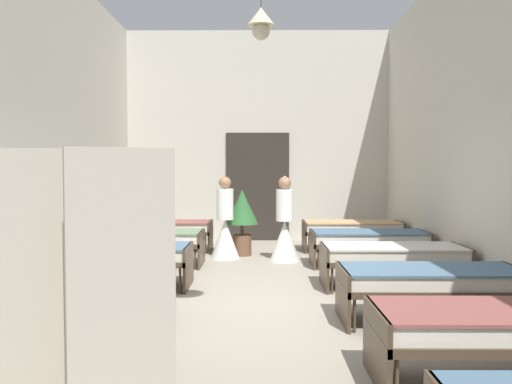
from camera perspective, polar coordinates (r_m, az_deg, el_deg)
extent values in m
cube|color=#9E9384|center=(6.56, -0.02, -12.17)|extent=(6.40, 11.68, 0.10)
cube|color=beige|center=(12.00, 0.18, 5.99)|extent=(6.20, 0.20, 4.66)
cube|color=beige|center=(7.07, -25.40, 8.10)|extent=(0.20, 11.08, 4.66)
cube|color=beige|center=(7.03, 25.51, 8.13)|extent=(0.20, 11.08, 4.66)
cube|color=#2D2823|center=(11.86, 0.18, 0.57)|extent=(1.40, 0.06, 2.40)
cone|color=beige|center=(8.60, 0.54, 18.28)|extent=(0.44, 0.44, 0.28)
sphere|color=beige|center=(8.54, 0.54, 16.86)|extent=(0.28, 0.28, 0.28)
cylinder|color=#473828|center=(3.98, -15.43, -18.89)|extent=(0.03, 0.03, 0.34)
cylinder|color=#473828|center=(4.63, -12.91, -15.72)|extent=(0.03, 0.03, 0.34)
cube|color=#473828|center=(4.53, -25.12, -13.62)|extent=(1.90, 0.84, 0.07)
cube|color=#473828|center=(4.25, -13.27, -15.76)|extent=(0.04, 0.84, 0.57)
cube|color=silver|center=(4.50, -25.15, -12.34)|extent=(1.82, 0.78, 0.14)
cube|color=tan|center=(4.48, -25.17, -11.33)|extent=(1.86, 0.82, 0.02)
cylinder|color=#473828|center=(3.96, 14.82, -19.02)|extent=(0.03, 0.03, 0.34)
cylinder|color=#473828|center=(4.61, 12.51, -15.80)|extent=(0.03, 0.03, 0.34)
cube|color=#473828|center=(4.49, 24.80, -13.76)|extent=(1.90, 0.84, 0.07)
cube|color=#473828|center=(4.23, 12.77, -15.85)|extent=(0.04, 0.84, 0.57)
cube|color=silver|center=(4.46, 24.82, -12.47)|extent=(1.82, 0.78, 0.14)
cube|color=#8C4C47|center=(4.44, 24.84, -11.44)|extent=(1.86, 0.82, 0.02)
cylinder|color=#473828|center=(6.67, -24.53, -10.20)|extent=(0.03, 0.03, 0.34)
cylinder|color=#473828|center=(5.47, -10.70, -12.83)|extent=(0.03, 0.03, 0.34)
cylinder|color=#473828|center=(6.16, -9.39, -11.07)|extent=(0.03, 0.03, 0.34)
cube|color=#473828|center=(5.98, -18.36, -9.56)|extent=(1.90, 0.84, 0.07)
cube|color=#473828|center=(5.77, -9.42, -10.80)|extent=(0.04, 0.84, 0.57)
cube|color=silver|center=(5.96, -18.38, -8.58)|extent=(1.82, 0.78, 0.14)
cube|color=#9E9E93|center=(5.94, -18.39, -7.80)|extent=(1.86, 0.82, 0.02)
cylinder|color=#473828|center=(5.45, 10.50, -12.88)|extent=(0.03, 0.03, 0.34)
cylinder|color=#473828|center=(6.14, 9.30, -11.11)|extent=(0.03, 0.03, 0.34)
cylinder|color=#473828|center=(6.63, 24.58, -10.28)|extent=(0.03, 0.03, 0.34)
cube|color=#473828|center=(5.95, 18.29, -9.62)|extent=(1.90, 0.84, 0.07)
cube|color=#473828|center=(5.76, 9.27, -10.84)|extent=(0.04, 0.84, 0.57)
cube|color=silver|center=(5.93, 18.30, -8.63)|extent=(1.82, 0.78, 0.14)
cube|color=slate|center=(5.91, 18.31, -7.85)|extent=(1.86, 0.82, 0.02)
cylinder|color=#473828|center=(7.47, -21.61, -8.79)|extent=(0.03, 0.03, 0.34)
cylinder|color=#473828|center=(8.13, -19.69, -7.83)|extent=(0.03, 0.03, 0.34)
cylinder|color=#473828|center=(7.01, -8.13, -9.37)|extent=(0.03, 0.03, 0.34)
cylinder|color=#473828|center=(7.71, -7.33, -8.26)|extent=(0.03, 0.03, 0.34)
cube|color=#473828|center=(7.50, -14.37, -7.05)|extent=(1.90, 0.84, 0.07)
cube|color=#473828|center=(7.80, -21.04, -7.42)|extent=(0.04, 0.84, 0.57)
cube|color=#473828|center=(7.33, -7.25, -7.90)|extent=(0.04, 0.84, 0.57)
cube|color=silver|center=(7.48, -14.38, -6.26)|extent=(1.82, 0.78, 0.14)
cube|color=slate|center=(7.47, -14.38, -5.63)|extent=(1.86, 0.82, 0.02)
cylinder|color=#473828|center=(7.00, 8.16, -9.39)|extent=(0.03, 0.03, 0.34)
cylinder|color=#473828|center=(7.70, 7.43, -8.28)|extent=(0.03, 0.03, 0.34)
cylinder|color=#473828|center=(7.44, 21.73, -8.84)|extent=(0.03, 0.03, 0.34)
cylinder|color=#473828|center=(8.10, 19.86, -7.88)|extent=(0.03, 0.03, 0.34)
cube|color=#473828|center=(7.47, 14.46, -7.08)|extent=(1.90, 0.84, 0.07)
cube|color=#473828|center=(7.32, 7.31, -7.92)|extent=(0.04, 0.84, 0.57)
cube|color=#473828|center=(7.77, 21.18, -7.47)|extent=(0.04, 0.84, 0.57)
cube|color=silver|center=(7.46, 14.47, -6.29)|extent=(1.82, 0.78, 0.14)
cube|color=beige|center=(7.44, 14.48, -5.66)|extent=(1.86, 0.82, 0.02)
cylinder|color=#473828|center=(8.96, -17.72, -6.84)|extent=(0.03, 0.03, 0.34)
cylinder|color=#473828|center=(9.64, -16.38, -6.16)|extent=(0.03, 0.03, 0.34)
cylinder|color=#473828|center=(8.58, -6.52, -7.15)|extent=(0.03, 0.03, 0.34)
cylinder|color=#473828|center=(9.29, -5.98, -6.40)|extent=(0.03, 0.03, 0.34)
cube|color=#473828|center=(9.05, -11.75, -5.37)|extent=(1.90, 0.84, 0.07)
cube|color=#473828|center=(9.30, -17.39, -5.77)|extent=(0.04, 0.84, 0.57)
cube|color=#473828|center=(8.91, -5.86, -6.02)|extent=(0.04, 0.84, 0.57)
cube|color=white|center=(9.03, -11.76, -4.71)|extent=(1.82, 0.78, 0.14)
cube|color=slate|center=(9.02, -11.76, -4.19)|extent=(1.86, 0.82, 0.02)
cylinder|color=#473828|center=(8.57, 6.69, -7.16)|extent=(0.03, 0.03, 0.34)
cylinder|color=#473828|center=(9.28, 6.20, -6.41)|extent=(0.03, 0.03, 0.34)
cylinder|color=#473828|center=(8.93, 17.94, -6.88)|extent=(0.03, 0.03, 0.34)
cylinder|color=#473828|center=(9.61, 16.64, -6.19)|extent=(0.03, 0.03, 0.34)
cube|color=#473828|center=(9.03, 11.97, -5.39)|extent=(1.90, 0.84, 0.07)
cube|color=#473828|center=(8.90, 6.06, -6.03)|extent=(0.04, 0.84, 0.57)
cube|color=#473828|center=(9.27, 17.63, -5.79)|extent=(0.04, 0.84, 0.57)
cube|color=white|center=(9.01, 11.97, -4.73)|extent=(1.82, 0.78, 0.14)
cube|color=slate|center=(9.00, 11.98, -4.21)|extent=(1.86, 0.82, 0.02)
cylinder|color=#473828|center=(10.49, -14.97, -5.44)|extent=(0.03, 0.03, 0.34)
cylinder|color=#473828|center=(11.18, -13.98, -4.93)|extent=(0.03, 0.03, 0.34)
cylinder|color=#473828|center=(10.17, -5.42, -5.61)|extent=(0.03, 0.03, 0.34)
cylinder|color=#473828|center=(10.88, -5.04, -5.07)|extent=(0.03, 0.03, 0.34)
cube|color=#473828|center=(10.62, -9.92, -4.18)|extent=(1.90, 0.84, 0.07)
cube|color=#473828|center=(10.83, -14.77, -4.56)|extent=(0.04, 0.84, 0.57)
cube|color=#473828|center=(10.50, -4.90, -4.70)|extent=(0.04, 0.84, 0.57)
cube|color=white|center=(10.60, -9.92, -3.61)|extent=(1.82, 0.78, 0.14)
cube|color=#8C4C47|center=(10.60, -9.93, -3.17)|extent=(1.86, 0.82, 0.02)
cylinder|color=#473828|center=(10.16, 5.69, -5.62)|extent=(0.03, 0.03, 0.34)
cylinder|color=#473828|center=(10.87, 5.34, -5.08)|extent=(0.03, 0.03, 0.34)
cylinder|color=#473828|center=(10.46, 15.27, -5.46)|extent=(0.03, 0.03, 0.34)
cylinder|color=#473828|center=(11.15, 14.32, -4.95)|extent=(0.03, 0.03, 0.34)
cube|color=#473828|center=(10.60, 10.22, -4.19)|extent=(1.90, 0.84, 0.07)
cube|color=#473828|center=(10.49, 5.19, -4.71)|extent=(0.04, 0.84, 0.57)
cube|color=#473828|center=(10.81, 15.09, -4.58)|extent=(0.04, 0.84, 0.57)
cube|color=white|center=(10.59, 10.22, -3.62)|extent=(1.82, 0.78, 0.14)
cube|color=tan|center=(10.58, 10.23, -3.18)|extent=(1.86, 0.82, 0.02)
cone|color=white|center=(9.57, -3.33, -5.03)|extent=(0.52, 0.52, 0.70)
cylinder|color=white|center=(9.51, -3.34, -1.30)|extent=(0.30, 0.30, 0.55)
sphere|color=#A87A5B|center=(9.49, -3.35, 1.02)|extent=(0.22, 0.22, 0.22)
cone|color=white|center=(9.49, -3.35, 1.49)|extent=(0.18, 0.18, 0.10)
cone|color=white|center=(9.29, 3.08, -5.27)|extent=(0.52, 0.52, 0.70)
cylinder|color=white|center=(9.22, 3.09, -1.42)|extent=(0.30, 0.30, 0.55)
sphere|color=#A87A5B|center=(9.20, 3.10, 0.97)|extent=(0.22, 0.22, 0.22)
cone|color=white|center=(9.20, 3.10, 1.45)|extent=(0.18, 0.18, 0.10)
cylinder|color=brown|center=(9.90, -1.50, -5.69)|extent=(0.35, 0.35, 0.39)
cylinder|color=brown|center=(9.86, -1.50, -4.01)|extent=(0.06, 0.06, 0.20)
cone|color=#2D6633|center=(9.82, -1.50, -1.59)|extent=(0.60, 0.60, 0.63)
cube|color=#BCB29E|center=(2.41, -23.75, -16.30)|extent=(0.42, 0.12, 1.70)
cube|color=#BCB29E|center=(2.23, -14.00, -17.78)|extent=(0.38, 0.23, 1.70)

